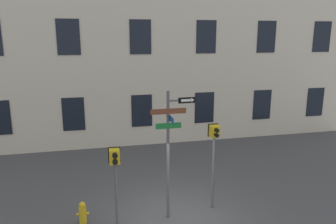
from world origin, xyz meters
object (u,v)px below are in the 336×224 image
pedestrian_signal_left (115,166)px  pedestrian_signal_right (214,145)px  street_sign_pole (170,143)px  fire_hydrant (83,213)px

pedestrian_signal_left → pedestrian_signal_right: size_ratio=0.86×
street_sign_pole → fire_hydrant: street_sign_pole is taller
street_sign_pole → pedestrian_signal_right: bearing=10.6°
pedestrian_signal_left → pedestrian_signal_right: bearing=7.1°
street_sign_pole → pedestrian_signal_left: size_ratio=1.64×
pedestrian_signal_right → fire_hydrant: (-4.25, 0.03, -1.91)m
street_sign_pole → fire_hydrant: 3.49m
pedestrian_signal_left → pedestrian_signal_right: pedestrian_signal_right is taller
street_sign_pole → pedestrian_signal_right: street_sign_pole is taller
pedestrian_signal_left → fire_hydrant: 1.97m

